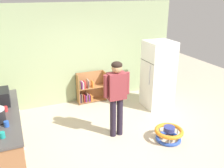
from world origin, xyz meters
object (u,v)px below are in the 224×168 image
object	(u,v)px
red_cup	(5,109)
blue_cup	(6,124)
bookshelf	(89,89)
kitchen_counter	(4,135)
teal_cup	(2,135)
refrigerator	(158,75)
baby_walker	(169,134)
microwave	(0,97)
banana_bunch	(6,92)
standing_person	(117,92)

from	to	relation	value
red_cup	blue_cup	bearing A→B (deg)	-89.18
bookshelf	blue_cup	bearing A→B (deg)	-133.00
kitchen_counter	bookshelf	world-z (taller)	kitchen_counter
teal_cup	kitchen_counter	bearing A→B (deg)	92.57
bookshelf	teal_cup	bearing A→B (deg)	-130.00
refrigerator	red_cup	size ratio (longest dim) A/B	18.74
baby_walker	microwave	distance (m)	3.48
banana_bunch	blue_cup	size ratio (longest dim) A/B	1.64
baby_walker	blue_cup	size ratio (longest dim) A/B	6.36
refrigerator	bookshelf	xyz separation A→B (m)	(-1.62, 0.97, -0.52)
baby_walker	blue_cup	distance (m)	3.16
teal_cup	red_cup	world-z (taller)	same
refrigerator	standing_person	bearing A→B (deg)	-149.92
refrigerator	banana_bunch	distance (m)	3.72
microwave	red_cup	size ratio (longest dim) A/B	5.05
standing_person	red_cup	bearing A→B (deg)	174.19
kitchen_counter	baby_walker	bearing A→B (deg)	-13.56
baby_walker	microwave	world-z (taller)	microwave
refrigerator	red_cup	xyz separation A→B (m)	(-3.74, -0.71, 0.06)
refrigerator	standing_person	world-z (taller)	refrigerator
kitchen_counter	blue_cup	distance (m)	0.72
bookshelf	microwave	bearing A→B (deg)	-149.40
refrigerator	baby_walker	world-z (taller)	refrigerator
microwave	blue_cup	size ratio (longest dim) A/B	5.05
bookshelf	banana_bunch	xyz separation A→B (m)	(-2.10, -0.79, 0.56)
baby_walker	blue_cup	world-z (taller)	blue_cup
microwave	standing_person	bearing A→B (deg)	-15.00
blue_cup	standing_person	bearing A→B (deg)	9.83
bookshelf	baby_walker	world-z (taller)	bookshelf
baby_walker	teal_cup	size ratio (longest dim) A/B	6.36
red_cup	refrigerator	bearing A→B (deg)	10.83
bookshelf	kitchen_counter	bearing A→B (deg)	-141.56
baby_walker	kitchen_counter	bearing A→B (deg)	166.44
refrigerator	teal_cup	bearing A→B (deg)	-156.80
refrigerator	banana_bunch	xyz separation A→B (m)	(-3.72, 0.18, 0.04)
bookshelf	teal_cup	world-z (taller)	teal_cup
teal_cup	banana_bunch	bearing A→B (deg)	87.69
microwave	red_cup	xyz separation A→B (m)	(0.09, -0.38, -0.09)
refrigerator	microwave	world-z (taller)	refrigerator
kitchen_counter	teal_cup	distance (m)	0.97
banana_bunch	red_cup	size ratio (longest dim) A/B	1.64
standing_person	teal_cup	bearing A→B (deg)	-162.38
red_cup	baby_walker	bearing A→B (deg)	-15.26
blue_cup	refrigerator	bearing A→B (deg)	19.21
microwave	kitchen_counter	bearing A→B (deg)	-90.72
blue_cup	red_cup	xyz separation A→B (m)	(-0.01, 0.58, 0.00)
refrigerator	microwave	size ratio (longest dim) A/B	3.71
microwave	red_cup	distance (m)	0.40
standing_person	banana_bunch	bearing A→B (deg)	152.28
blue_cup	teal_cup	world-z (taller)	same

